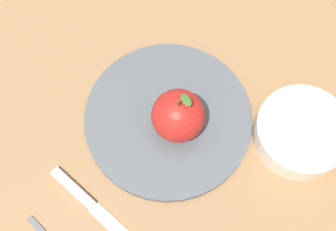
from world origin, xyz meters
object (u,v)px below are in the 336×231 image
Objects in this scene: apple at (178,116)px; knife at (99,212)px; side_bowl at (301,132)px; dinner_plate at (168,118)px.

apple is 0.18m from knife.
knife is at bearing -179.18° from side_bowl.
knife is (-0.14, -0.10, -0.00)m from dinner_plate.
apple is at bearing -63.22° from dinner_plate.
dinner_plate reaches higher than knife.
apple is at bearing 28.20° from knife.
apple is at bearing 155.29° from side_bowl.
apple reaches higher than knife.
apple is (0.01, -0.02, 0.05)m from dinner_plate.
dinner_plate is at bearing 34.84° from knife.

